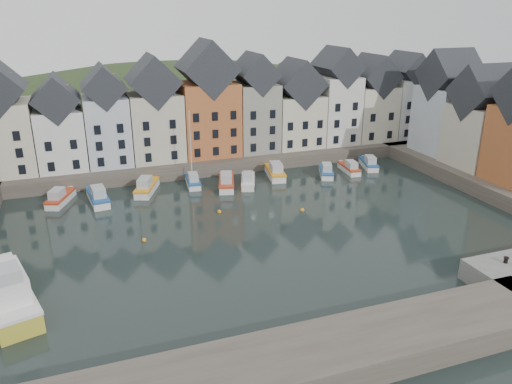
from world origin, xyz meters
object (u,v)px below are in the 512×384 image
large_vessel (7,292)px  boat_a (60,198)px  boat_d (193,181)px  mooring_bollard (506,260)px

large_vessel → boat_a: bearing=65.2°
boat_d → large_vessel: (-21.86, -25.30, 0.80)m
boat_a → large_vessel: (-3.90, -24.38, 0.81)m
boat_a → large_vessel: 24.71m
boat_d → mooring_bollard: size_ratio=19.48×
boat_a → mooring_bollard: mooring_bollard is taller
mooring_bollard → boat_d: bearing=120.3°
boat_a → large_vessel: large_vessel is taller
boat_a → mooring_bollard: size_ratio=11.47×
mooring_bollard → large_vessel: bearing=165.7°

